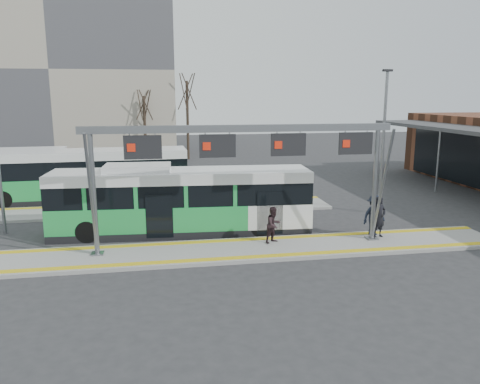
# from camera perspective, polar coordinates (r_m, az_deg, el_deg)

# --- Properties ---
(ground) EXTENTS (120.00, 120.00, 0.00)m
(ground) POSITION_cam_1_polar(r_m,az_deg,el_deg) (20.17, 1.74, -7.19)
(ground) COLOR #2D2D30
(ground) RESTS_ON ground
(platform_main) EXTENTS (22.00, 3.00, 0.15)m
(platform_main) POSITION_cam_1_polar(r_m,az_deg,el_deg) (20.14, 1.74, -6.99)
(platform_main) COLOR gray
(platform_main) RESTS_ON ground
(platform_second) EXTENTS (20.00, 3.00, 0.15)m
(platform_second) POSITION_cam_1_polar(r_m,az_deg,el_deg) (27.44, -9.90, -2.06)
(platform_second) COLOR gray
(platform_second) RESTS_ON ground
(tactile_main) EXTENTS (22.00, 2.65, 0.02)m
(tactile_main) POSITION_cam_1_polar(r_m,az_deg,el_deg) (20.11, 1.75, -6.76)
(tactile_main) COLOR gold
(tactile_main) RESTS_ON platform_main
(tactile_second) EXTENTS (20.00, 0.35, 0.02)m
(tactile_second) POSITION_cam_1_polar(r_m,az_deg,el_deg) (28.54, -9.92, -1.35)
(tactile_second) COLOR gold
(tactile_second) RESTS_ON platform_second
(gantry) EXTENTS (13.00, 1.68, 5.20)m
(gantry) POSITION_cam_1_polar(r_m,az_deg,el_deg) (19.39, 0.66, 5.10)
(gantry) COLOR slate
(gantry) RESTS_ON platform_main
(apartment_block) EXTENTS (24.50, 12.50, 18.40)m
(apartment_block) POSITION_cam_1_polar(r_m,az_deg,el_deg) (55.66, -21.04, 13.74)
(apartment_block) COLOR #A89F8C
(apartment_block) RESTS_ON ground
(hero_bus) EXTENTS (12.32, 3.32, 3.35)m
(hero_bus) POSITION_cam_1_polar(r_m,az_deg,el_deg) (22.60, -7.18, -1.15)
(hero_bus) COLOR black
(hero_bus) RESTS_ON ground
(bg_bus_green) EXTENTS (12.84, 3.19, 3.19)m
(bg_bus_green) POSITION_cam_1_polar(r_m,az_deg,el_deg) (30.88, -18.51, 1.88)
(bg_bus_green) COLOR black
(bg_bus_green) RESTS_ON ground
(passenger_a) EXTENTS (0.81, 0.68, 1.89)m
(passenger_a) POSITION_cam_1_polar(r_m,az_deg,el_deg) (22.22, 16.63, -2.95)
(passenger_a) COLOR black
(passenger_a) RESTS_ON platform_main
(passenger_b) EXTENTS (0.99, 0.93, 1.62)m
(passenger_b) POSITION_cam_1_polar(r_m,az_deg,el_deg) (20.62, 4.13, -4.00)
(passenger_b) COLOR black
(passenger_b) RESTS_ON platform_main
(passenger_c) EXTENTS (1.36, 1.01, 1.89)m
(passenger_c) POSITION_cam_1_polar(r_m,az_deg,el_deg) (22.50, 16.03, -2.74)
(passenger_c) COLOR black
(passenger_c) RESTS_ON platform_main
(tree_left) EXTENTS (1.40, 1.40, 7.30)m
(tree_left) POSITION_cam_1_polar(r_m,az_deg,el_deg) (47.98, -11.63, 10.31)
(tree_left) COLOR #382B21
(tree_left) RESTS_ON ground
(tree_mid) EXTENTS (1.40, 1.40, 9.00)m
(tree_mid) POSITION_cam_1_polar(r_m,az_deg,el_deg) (48.59, -6.48, 12.01)
(tree_mid) COLOR #382B21
(tree_mid) RESTS_ON ground
(lamp_east) EXTENTS (0.50, 0.25, 7.88)m
(lamp_east) POSITION_cam_1_polar(r_m,az_deg,el_deg) (26.87, 17.08, 6.20)
(lamp_east) COLOR slate
(lamp_east) RESTS_ON ground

